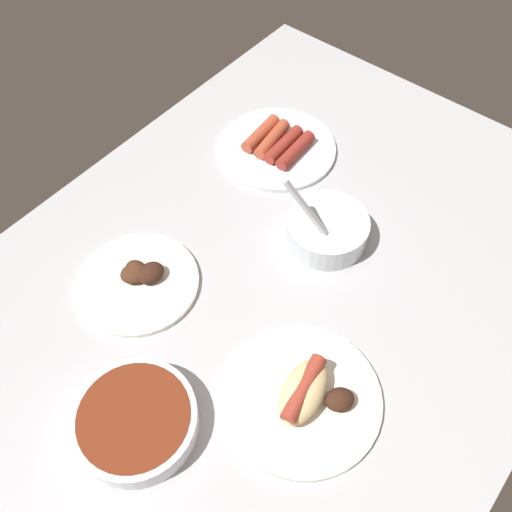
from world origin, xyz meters
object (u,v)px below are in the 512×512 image
bowl_coleslaw (327,229)px  plate_sausages (278,146)px  plate_grilled_meat (139,280)px  bowl_chili (135,420)px  plate_hotdog_assembled (304,396)px

bowl_coleslaw → plate_sausages: 24.02cm
bowl_coleslaw → plate_grilled_meat: bearing=-34.3°
plate_sausages → plate_grilled_meat: bearing=2.1°
plate_sausages → bowl_coleslaw: bearing=59.1°
bowl_chili → plate_hotdog_assembled: (-18.41, 16.57, -0.66)cm
bowl_coleslaw → plate_hotdog_assembled: bowl_coleslaw is taller
bowl_coleslaw → bowl_chili: bearing=-2.1°
plate_sausages → bowl_chili: (57.70, 18.92, 1.24)cm
bowl_chili → plate_grilled_meat: size_ratio=0.87×
plate_hotdog_assembled → bowl_chili: bearing=-42.0°
plate_grilled_meat → bowl_chili: bearing=45.0°
plate_hotdog_assembled → plate_sausages: bearing=-137.9°
bowl_chili → plate_hotdog_assembled: size_ratio=0.75×
plate_hotdog_assembled → plate_grilled_meat: size_ratio=1.16×
plate_sausages → plate_hotdog_assembled: (39.29, 35.49, 0.58)cm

